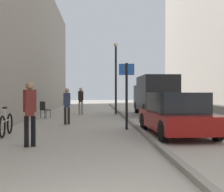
# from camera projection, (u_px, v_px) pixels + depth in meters

# --- Properties ---
(ground_plane) EXTENTS (80.00, 80.00, 0.00)m
(ground_plane) POSITION_uv_depth(u_px,v_px,m) (97.00, 121.00, 14.80)
(ground_plane) COLOR #A8A093
(kerb_strip) EXTENTS (0.16, 40.00, 0.12)m
(kerb_strip) POSITION_uv_depth(u_px,v_px,m) (128.00, 120.00, 14.89)
(kerb_strip) COLOR gray
(kerb_strip) RESTS_ON ground_plane
(pedestrian_main_foreground) EXTENTS (0.34, 0.25, 1.76)m
(pedestrian_main_foreground) POSITION_uv_depth(u_px,v_px,m) (30.00, 109.00, 7.87)
(pedestrian_main_foreground) COLOR black
(pedestrian_main_foreground) RESTS_ON ground_plane
(pedestrian_mid_block) EXTENTS (0.35, 0.23, 1.76)m
(pedestrian_mid_block) POSITION_uv_depth(u_px,v_px,m) (81.00, 99.00, 18.96)
(pedestrian_mid_block) COLOR gray
(pedestrian_mid_block) RESTS_ON ground_plane
(pedestrian_far_crossing) EXTENTS (0.32, 0.21, 1.64)m
(pedestrian_far_crossing) POSITION_uv_depth(u_px,v_px,m) (67.00, 104.00, 13.34)
(pedestrian_far_crossing) COLOR black
(pedestrian_far_crossing) RESTS_ON ground_plane
(delivery_van) EXTENTS (2.01, 5.22, 2.45)m
(delivery_van) POSITION_uv_depth(u_px,v_px,m) (155.00, 94.00, 18.73)
(delivery_van) COLOR black
(delivery_van) RESTS_ON ground_plane
(parked_car) EXTENTS (1.97, 4.26, 1.45)m
(parked_car) POSITION_uv_depth(u_px,v_px,m) (176.00, 114.00, 10.14)
(parked_car) COLOR maroon
(parked_car) RESTS_ON ground_plane
(street_sign_post) EXTENTS (0.60, 0.12, 2.60)m
(street_sign_post) POSITION_uv_depth(u_px,v_px,m) (127.00, 90.00, 11.53)
(street_sign_post) COLOR black
(street_sign_post) RESTS_ON ground_plane
(lamp_post) EXTENTS (0.28, 0.28, 4.76)m
(lamp_post) POSITION_uv_depth(u_px,v_px,m) (116.00, 73.00, 19.70)
(lamp_post) COLOR black
(lamp_post) RESTS_ON ground_plane
(bicycle_leaning) EXTENTS (0.17, 1.77, 0.98)m
(bicycle_leaning) POSITION_uv_depth(u_px,v_px,m) (6.00, 124.00, 9.87)
(bicycle_leaning) COLOR black
(bicycle_leaning) RESTS_ON ground_plane
(cafe_chair_near_window) EXTENTS (0.62, 0.62, 0.94)m
(cafe_chair_near_window) POSITION_uv_depth(u_px,v_px,m) (44.00, 109.00, 16.47)
(cafe_chair_near_window) COLOR black
(cafe_chair_near_window) RESTS_ON ground_plane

